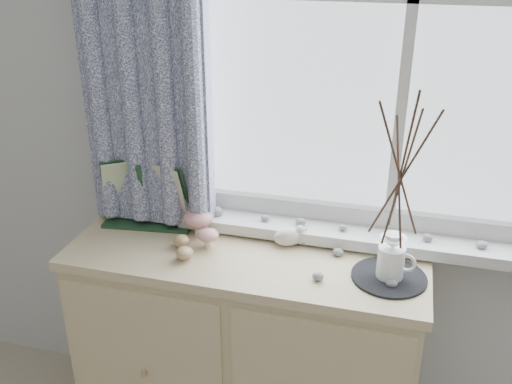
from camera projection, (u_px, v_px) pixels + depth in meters
sideboard at (246, 354)px, 2.07m from camera, size 1.20×0.45×0.85m
botanical_book at (142, 196)px, 1.99m from camera, size 0.39×0.17×0.26m
toadstool_cluster at (201, 223)px, 1.96m from camera, size 0.15×0.16×0.10m
wooden_eggs at (183, 247)px, 1.88m from camera, size 0.09×0.11×0.07m
songbird_figurine at (288, 236)px, 1.93m from camera, size 0.15×0.11×0.07m
crocheted_doily at (389, 277)px, 1.75m from camera, size 0.23×0.23×0.01m
twig_pitcher at (401, 171)px, 1.61m from camera, size 0.27×0.27×0.62m
sideboard_pebbles at (337, 263)px, 1.81m from camera, size 0.34×0.23×0.03m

